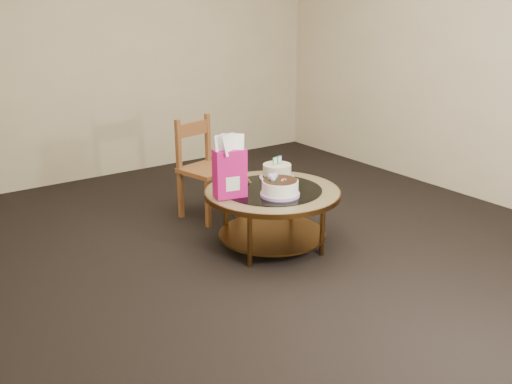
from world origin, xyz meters
TOP-DOWN VIEW (x-y plane):
  - ground at (0.00, 0.00)m, footprint 5.00×5.00m
  - room_walls at (0.00, 0.00)m, footprint 4.52×5.02m
  - coffee_table at (0.00, -0.00)m, footprint 1.02×1.02m
  - decorated_cake at (-0.05, -0.15)m, footprint 0.29×0.29m
  - cream_cake at (0.19, 0.20)m, footprint 0.28×0.28m
  - gift_bag at (-0.35, 0.05)m, footprint 0.25×0.20m
  - pillar_candle at (-0.09, 0.26)m, footprint 0.12×0.12m
  - dining_chair at (-0.09, 0.84)m, footprint 0.48×0.48m

SIDE VIEW (x-z plane):
  - ground at x=0.00m, z-range 0.00..0.00m
  - coffee_table at x=0.00m, z-range 0.15..0.61m
  - dining_chair at x=-0.09m, z-range 0.01..0.86m
  - pillar_candle at x=-0.09m, z-range 0.44..0.53m
  - decorated_cake at x=-0.05m, z-range 0.43..0.60m
  - cream_cake at x=0.19m, z-range 0.42..0.60m
  - gift_bag at x=-0.35m, z-range 0.46..0.91m
  - room_walls at x=0.00m, z-range 0.24..2.85m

